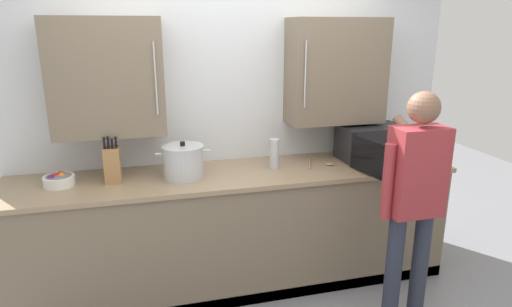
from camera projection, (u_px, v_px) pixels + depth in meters
back_wall_tiled at (226, 107)px, 3.51m from camera, size 3.80×0.44×2.55m
counter_unit at (236, 229)px, 3.45m from camera, size 3.37×0.71×0.94m
microwave_oven at (369, 143)px, 3.59m from camera, size 0.52×0.71×0.28m
stock_pot at (183, 161)px, 3.18m from camera, size 0.39×0.30×0.27m
fruit_bowl at (59, 180)px, 3.03m from camera, size 0.21×0.21×0.09m
thermos_flask at (274, 154)px, 3.37m from camera, size 0.07×0.07×0.24m
wooden_spoon at (319, 164)px, 3.49m from camera, size 0.23×0.24×0.02m
knife_block at (112, 164)px, 3.09m from camera, size 0.11×0.15×0.34m
person_figure at (414, 193)px, 2.81m from camera, size 0.44×0.64×1.64m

